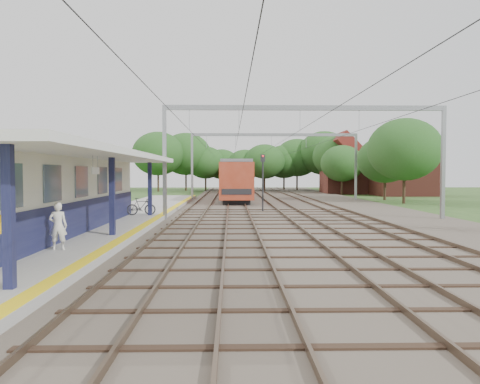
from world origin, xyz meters
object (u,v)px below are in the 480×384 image
object	(u,v)px
train	(235,178)
signal_post	(263,176)
person	(58,226)
bicycle	(141,207)

from	to	relation	value
train	signal_post	xyz separation A→B (m)	(1.85, -24.79, 0.42)
signal_post	person	bearing A→B (deg)	-126.84
bicycle	train	size ratio (longest dim) A/B	0.05
person	bicycle	size ratio (longest dim) A/B	0.92
person	bicycle	distance (m)	12.77
bicycle	signal_post	xyz separation A→B (m)	(7.79, 5.85, 1.79)
bicycle	signal_post	world-z (taller)	signal_post
person	signal_post	bearing A→B (deg)	-122.96
bicycle	train	xyz separation A→B (m)	(5.94, 30.64, 1.37)
person	signal_post	xyz separation A→B (m)	(8.10, 18.62, 1.51)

